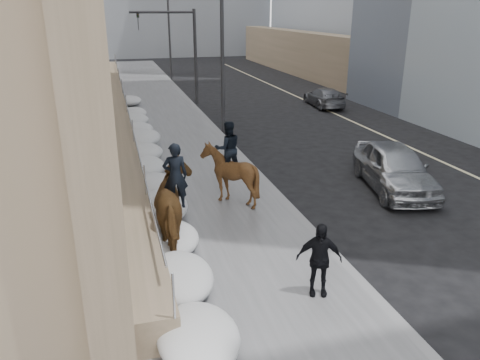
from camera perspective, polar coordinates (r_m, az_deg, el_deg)
The scene contains 13 objects.
ground at distance 10.98m, azimuth 0.35°, elevation -12.76°, with size 140.00×140.00×0.00m, color black.
sidewalk at distance 19.94m, azimuth -7.48°, elevation 2.71°, with size 5.00×80.00×0.12m, color #555558.
curb at distance 20.43m, azimuth -0.19°, elevation 3.31°, with size 0.24×80.00×0.12m, color slate.
lane_line at distance 23.69m, azimuth 18.59°, elevation 4.48°, with size 0.15×70.00×0.01m, color #BFB78C.
streetlight_mid at distance 23.51m, azimuth -2.59°, elevation 16.71°, with size 1.71×0.24×8.00m.
streetlight_far at distance 43.22m, azimuth -8.87°, elevation 18.04°, with size 1.71×0.24×8.00m.
traffic_signal at distance 31.28m, azimuth -7.25°, elevation 16.35°, with size 4.10×0.22×6.00m.
snow_bank at distance 17.88m, azimuth -11.16°, elevation 1.83°, with size 1.70×18.10×0.76m.
mounted_horse_left at distance 12.11m, azimuth -7.70°, elevation -3.02°, with size 1.22×2.56×2.72m.
mounted_horse_right at distance 14.74m, azimuth -1.35°, elevation 1.23°, with size 1.55×1.74×2.61m.
pedestrian at distance 10.23m, azimuth 9.59°, elevation -9.49°, with size 0.98×0.41×1.67m, color black.
car_silver at distance 17.08m, azimuth 18.29°, elevation 1.47°, with size 1.89×4.69×1.60m, color #A2A4A9.
car_grey at distance 31.26m, azimuth 10.21°, elevation 9.92°, with size 1.70×4.18×1.21m, color slate.
Camera 1 is at (-2.52, -8.88, 5.96)m, focal length 35.00 mm.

